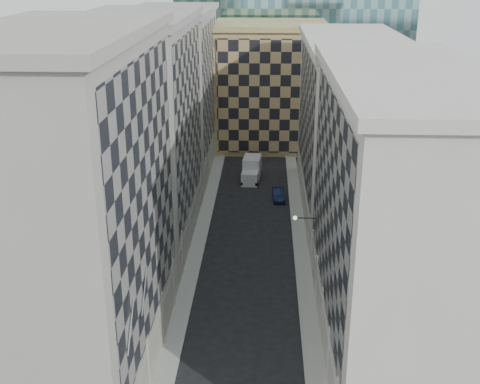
# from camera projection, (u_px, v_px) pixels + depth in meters

# --- Properties ---
(sidewalk_west) EXTENTS (1.50, 100.00, 0.15)m
(sidewalk_west) POSITION_uv_depth(u_px,v_px,m) (197.00, 248.00, 60.80)
(sidewalk_west) COLOR #989993
(sidewalk_west) RESTS_ON ground
(sidewalk_east) EXTENTS (1.50, 100.00, 0.15)m
(sidewalk_east) POSITION_uv_depth(u_px,v_px,m) (301.00, 250.00, 60.37)
(sidewalk_east) COLOR #989993
(sidewalk_east) RESTS_ON ground
(bldg_left_a) EXTENTS (10.80, 22.80, 23.70)m
(bldg_left_a) POSITION_uv_depth(u_px,v_px,m) (74.00, 214.00, 39.11)
(bldg_left_a) COLOR gray
(bldg_left_a) RESTS_ON ground
(bldg_left_b) EXTENTS (10.80, 22.80, 22.70)m
(bldg_left_b) POSITION_uv_depth(u_px,v_px,m) (141.00, 132.00, 59.81)
(bldg_left_b) COLOR gray
(bldg_left_b) RESTS_ON ground
(bldg_left_c) EXTENTS (10.80, 22.80, 21.70)m
(bldg_left_c) POSITION_uv_depth(u_px,v_px,m) (174.00, 92.00, 80.50)
(bldg_left_c) COLOR gray
(bldg_left_c) RESTS_ON ground
(bldg_right_a) EXTENTS (10.80, 26.80, 20.70)m
(bldg_right_a) POSITION_uv_depth(u_px,v_px,m) (397.00, 217.00, 42.48)
(bldg_right_a) COLOR beige
(bldg_right_a) RESTS_ON ground
(bldg_right_b) EXTENTS (10.80, 28.80, 19.70)m
(bldg_right_b) POSITION_uv_depth(u_px,v_px,m) (349.00, 126.00, 67.83)
(bldg_right_b) COLOR beige
(bldg_right_b) RESTS_ON ground
(tan_block) EXTENTS (16.80, 14.80, 18.80)m
(tan_block) POSITION_uv_depth(u_px,v_px,m) (270.00, 85.00, 92.50)
(tan_block) COLOR #9E8A53
(tan_block) RESTS_ON ground
(flagpoles_left) EXTENTS (0.10, 6.33, 2.33)m
(flagpoles_left) POSITION_uv_depth(u_px,v_px,m) (138.00, 308.00, 35.61)
(flagpoles_left) COLOR gray
(flagpoles_left) RESTS_ON ground
(bracket_lamp) EXTENTS (1.98, 0.36, 0.36)m
(bracket_lamp) POSITION_uv_depth(u_px,v_px,m) (297.00, 218.00, 52.62)
(bracket_lamp) COLOR black
(bracket_lamp) RESTS_ON ground
(box_truck) EXTENTS (2.63, 5.57, 2.97)m
(box_truck) POSITION_uv_depth(u_px,v_px,m) (251.00, 171.00, 79.66)
(box_truck) COLOR silver
(box_truck) RESTS_ON ground
(dark_car) EXTENTS (1.61, 4.01, 1.30)m
(dark_car) POSITION_uv_depth(u_px,v_px,m) (279.00, 194.00, 73.33)
(dark_car) COLOR #0F1739
(dark_car) RESTS_ON ground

